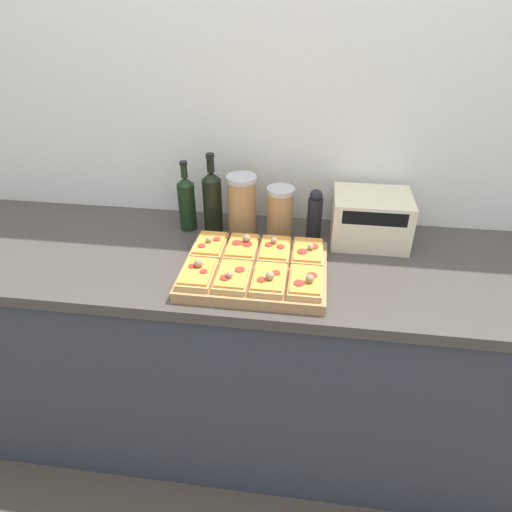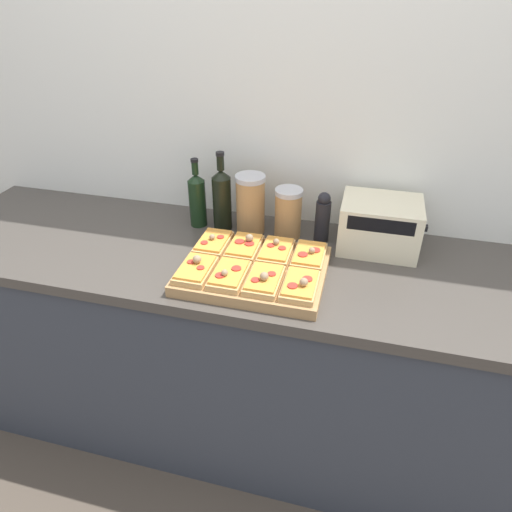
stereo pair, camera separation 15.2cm
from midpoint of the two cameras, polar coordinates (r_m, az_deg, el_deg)
name	(u,v)px [view 1 (the left image)]	position (r m, az deg, el deg)	size (l,w,h in m)	color
ground_plane	(255,493)	(2.08, -2.54, -27.61)	(12.00, 12.00, 0.00)	#4C4238
wall_back	(278,138)	(1.79, 0.30, 14.55)	(6.00, 0.06, 2.50)	silver
kitchen_counter	(265,353)	(1.90, -1.19, -12.17)	(2.63, 0.67, 0.93)	#333842
cutting_board	(255,271)	(1.52, -3.02, -1.93)	(0.47, 0.37, 0.04)	#A37A4C
pizza_slice_back_left	(210,245)	(1.61, -8.47, 1.27)	(0.10, 0.17, 0.05)	tan
pizza_slice_back_midleft	(242,247)	(1.58, -4.48, 1.04)	(0.10, 0.17, 0.06)	tan
pizza_slice_back_midright	(275,250)	(1.56, -0.43, 0.72)	(0.10, 0.17, 0.05)	tan
pizza_slice_back_right	(308,252)	(1.55, 3.72, 0.42)	(0.10, 0.17, 0.05)	tan
pizza_slice_front_left	(198,273)	(1.47, -10.23, -2.22)	(0.10, 0.17, 0.06)	tan
pizza_slice_front_midleft	(233,276)	(1.44, -5.93, -2.64)	(0.10, 0.17, 0.05)	tan
pizza_slice_front_midright	(269,279)	(1.42, -1.44, -3.00)	(0.10, 0.17, 0.06)	tan
pizza_slice_front_right	(306,282)	(1.41, 3.15, -3.35)	(0.10, 0.17, 0.05)	tan
olive_oil_bottle	(187,202)	(1.79, -11.09, 6.58)	(0.07, 0.07, 0.27)	black
wine_bottle	(212,200)	(1.75, -7.97, 6.86)	(0.07, 0.07, 0.31)	black
grain_jar_tall	(242,205)	(1.73, -4.31, 6.36)	(0.11, 0.11, 0.23)	#AD7F4C
grain_jar_short	(280,212)	(1.72, 0.51, 5.51)	(0.10, 0.10, 0.19)	#AD7F4C
pepper_mill	(315,214)	(1.71, 4.84, 5.19)	(0.06, 0.06, 0.19)	black
toaster_oven	(371,218)	(1.71, 11.69, 4.56)	(0.30, 0.22, 0.18)	beige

